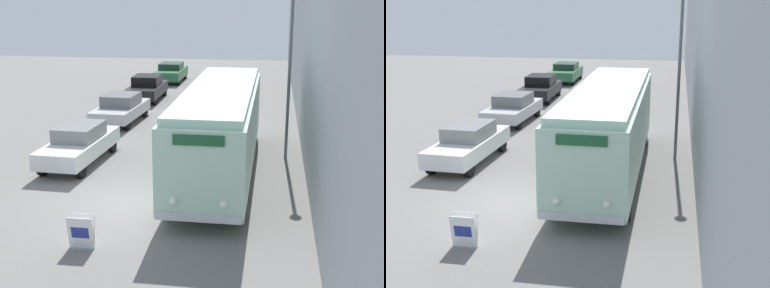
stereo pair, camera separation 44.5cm
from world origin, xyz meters
TOP-DOWN VIEW (x-y plane):
  - ground_plane at (0.00, 0.00)m, footprint 80.00×80.00m
  - building_wall_right at (5.94, 10.00)m, footprint 0.30×60.00m
  - vintage_bus at (2.64, 3.48)m, footprint 2.48×11.22m
  - sign_board at (-0.27, -3.17)m, footprint 0.68×0.34m
  - streetlamp at (5.10, 5.80)m, footprint 0.36×0.36m
  - parked_car_near at (-2.93, 3.94)m, footprint 1.94×4.84m
  - parked_car_mid at (-3.29, 10.98)m, footprint 2.13×4.55m
  - parked_car_far at (-3.39, 17.24)m, footprint 1.94×4.50m
  - parked_car_distant at (-3.30, 24.75)m, footprint 1.94×4.52m

SIDE VIEW (x-z plane):
  - ground_plane at x=0.00m, z-range 0.00..0.00m
  - sign_board at x=-0.27m, z-range -0.02..0.89m
  - parked_car_distant at x=-3.30m, z-range 0.03..1.45m
  - parked_car_mid at x=-3.29m, z-range 0.02..1.49m
  - parked_car_far at x=-3.39m, z-range 0.01..1.55m
  - parked_car_near at x=-2.93m, z-range 0.02..1.55m
  - vintage_bus at x=2.64m, z-range 0.20..3.44m
  - building_wall_right at x=5.94m, z-range 0.00..7.30m
  - streetlamp at x=5.10m, z-range 0.99..8.14m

